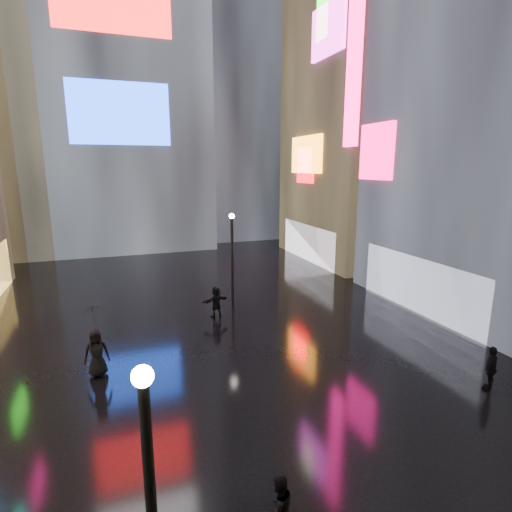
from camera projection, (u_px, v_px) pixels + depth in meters
name	position (u px, v px, depth m)	size (l,w,h in m)	color
ground	(205.00, 318.00, 20.87)	(140.00, 140.00, 0.00)	black
building_right_far	(367.00, 87.00, 32.24)	(10.28, 12.00, 28.00)	black
tower_main	(111.00, 21.00, 37.31)	(16.00, 14.20, 42.00)	black
tower_flank_right	(229.00, 80.00, 43.99)	(12.00, 12.00, 34.00)	black
lamp_near	(152.00, 511.00, 5.67)	(0.30, 0.30, 5.20)	black
lamp_far	(232.00, 253.00, 22.48)	(0.30, 0.30, 5.20)	black
pedestrian_1	(278.00, 508.00, 8.32)	(0.74, 0.58, 1.53)	black
pedestrian_3	(491.00, 368.00, 14.01)	(0.95, 0.39, 1.62)	black
pedestrian_4	(97.00, 353.00, 14.87)	(0.90, 0.59, 1.84)	black
pedestrian_5	(216.00, 302.00, 20.84)	(1.50, 0.48, 1.62)	black
umbrella_2	(93.00, 318.00, 14.57)	(1.04, 1.06, 0.96)	black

